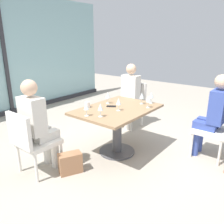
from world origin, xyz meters
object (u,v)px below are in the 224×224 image
object	(u,v)px
wine_glass_6	(108,95)
person_front_right	(213,113)
wine_glass_1	(142,96)
coffee_cup	(87,105)
wine_glass_0	(86,107)
chair_far_left	(32,139)
person_far_left	(37,122)
wine_glass_3	(119,102)
cell_phone_on_table	(111,106)
chair_front_right	(219,127)
wine_glass_2	(148,99)
wine_glass_5	(151,95)
chair_far_right	(132,102)
person_far_right	(129,93)
handbag_1	(70,163)
wine_glass_4	(100,107)
dining_table_main	(117,120)

from	to	relation	value
wine_glass_6	person_front_right	bearing A→B (deg)	-65.62
wine_glass_1	coffee_cup	world-z (taller)	wine_glass_1
wine_glass_0	chair_far_left	bearing A→B (deg)	147.60
wine_glass_6	coffee_cup	world-z (taller)	wine_glass_6
wine_glass_1	coffee_cup	bearing A→B (deg)	141.68
person_far_left	wine_glass_3	xyz separation A→B (m)	(0.96, -0.58, 0.16)
wine_glass_6	cell_phone_on_table	distance (m)	0.23
chair_front_right	wine_glass_2	size ratio (longest dim) A/B	4.70
person_far_left	wine_glass_5	bearing A→B (deg)	-25.38
chair_far_left	chair_far_right	xyz separation A→B (m)	(2.31, 0.00, 0.00)
person_far_right	handbag_1	distance (m)	2.00
coffee_cup	handbag_1	bearing A→B (deg)	-158.60
person_far_left	wine_glass_0	xyz separation A→B (m)	(0.51, -0.39, 0.16)
wine_glass_1	wine_glass_3	bearing A→B (deg)	171.32
wine_glass_5	cell_phone_on_table	bearing A→B (deg)	144.85
person_far_left	wine_glass_5	world-z (taller)	person_far_left
chair_far_right	wine_glass_1	xyz separation A→B (m)	(-0.72, -0.66, 0.37)
chair_far_left	wine_glass_2	world-z (taller)	wine_glass_2
person_far_right	coffee_cup	size ratio (longest dim) A/B	14.00
person_far_left	wine_glass_6	bearing A→B (deg)	-10.75
wine_glass_4	handbag_1	distance (m)	0.85
wine_glass_5	person_front_right	bearing A→B (deg)	-76.61
coffee_cup	cell_phone_on_table	world-z (taller)	coffee_cup
person_front_right	coffee_cup	xyz separation A→B (m)	(-1.02, 1.53, 0.08)
wine_glass_2	wine_glass_3	xyz separation A→B (m)	(-0.40, 0.26, 0.00)
wine_glass_4	handbag_1	size ratio (longest dim) A/B	0.62
chair_far_left	person_front_right	world-z (taller)	person_front_right
chair_front_right	wine_glass_6	world-z (taller)	wine_glass_6
person_far_left	wine_glass_0	distance (m)	0.66
dining_table_main	chair_far_left	world-z (taller)	chair_far_left
handbag_1	coffee_cup	bearing A→B (deg)	47.52
chair_far_left	person_far_right	world-z (taller)	person_far_right
dining_table_main	wine_glass_0	distance (m)	0.63
chair_front_right	person_front_right	xyz separation A→B (m)	(-0.00, 0.11, 0.20)
wine_glass_0	coffee_cup	xyz separation A→B (m)	(0.29, 0.26, -0.09)
chair_far_left	person_far_left	distance (m)	0.23
wine_glass_5	wine_glass_6	size ratio (longest dim) A/B	1.00
chair_far_right	wine_glass_4	world-z (taller)	wine_glass_4
coffee_cup	wine_glass_5	bearing A→B (deg)	-38.09
chair_far_left	handbag_1	size ratio (longest dim) A/B	2.90
person_far_right	wine_glass_0	world-z (taller)	person_far_right
chair_front_right	wine_glass_1	size ratio (longest dim) A/B	4.70
chair_front_right	wine_glass_6	size ratio (longest dim) A/B	4.70
chair_far_right	wine_glass_5	bearing A→B (deg)	-128.06
chair_front_right	person_front_right	bearing A→B (deg)	90.00
chair_far_left	wine_glass_4	bearing A→B (deg)	-38.19
dining_table_main	wine_glass_1	world-z (taller)	wine_glass_1
person_far_left	coffee_cup	xyz separation A→B (m)	(0.80, -0.13, 0.08)
wine_glass_2	handbag_1	xyz separation A→B (m)	(-1.16, 0.48, -0.72)
wine_glass_3	handbag_1	size ratio (longest dim) A/B	0.62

